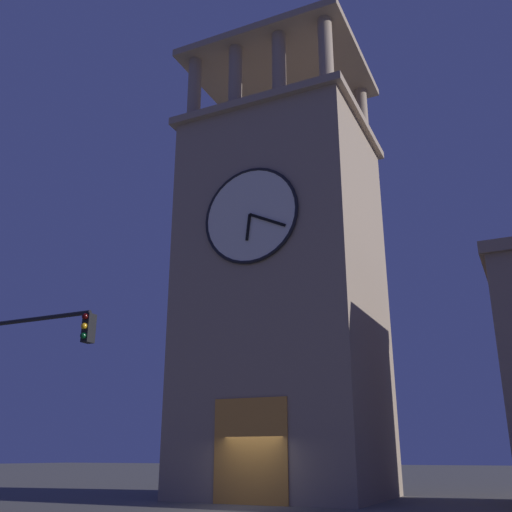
{
  "coord_description": "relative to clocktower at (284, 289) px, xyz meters",
  "views": [
    {
      "loc": [
        -10.29,
        20.87,
        1.81
      ],
      "look_at": [
        1.73,
        -4.66,
        11.49
      ],
      "focal_mm": 40.78,
      "sensor_mm": 36.0,
      "label": 1
    }
  ],
  "objects": [
    {
      "name": "ground_plane",
      "position": [
        -0.17,
        4.63,
        -9.54
      ],
      "size": [
        200.0,
        200.0,
        0.0
      ],
      "primitive_type": "plane",
      "color": "#56544F"
    },
    {
      "name": "clocktower",
      "position": [
        0.0,
        0.0,
        0.0
      ],
      "size": [
        9.09,
        8.25,
        24.36
      ],
      "color": "gray",
      "rests_on": "ground_plane"
    },
    {
      "name": "traffic_signal_far",
      "position": [
        2.63,
        13.99,
        -5.62
      ],
      "size": [
        4.57,
        0.41,
        5.81
      ],
      "color": "black",
      "rests_on": "ground_plane"
    }
  ]
}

